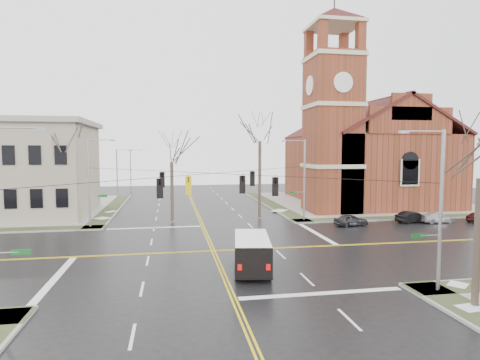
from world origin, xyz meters
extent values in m
plane|color=black|center=(0.00, 0.00, 0.00)|extent=(120.00, 120.00, 0.00)
cube|color=gray|center=(25.00, 25.00, 0.07)|extent=(30.00, 30.00, 0.15)
cube|color=#323C21|center=(11.20, 25.00, 0.15)|extent=(2.00, 30.00, 0.02)
cube|color=#323C21|center=(25.00, 11.20, 0.15)|extent=(30.00, 2.00, 0.02)
cube|color=gray|center=(-25.00, 25.00, 0.07)|extent=(30.00, 30.00, 0.15)
cube|color=#323C21|center=(-11.20, 25.00, 0.15)|extent=(2.00, 30.00, 0.02)
cube|color=gold|center=(-0.12, 0.00, 0.01)|extent=(0.12, 100.00, 0.01)
cube|color=gold|center=(0.12, 0.00, 0.01)|extent=(0.12, 100.00, 0.01)
cube|color=gold|center=(0.00, -0.12, 0.01)|extent=(100.00, 0.12, 0.01)
cube|color=gold|center=(0.00, 0.12, 0.01)|extent=(100.00, 0.12, 0.01)
cube|color=silver|center=(5.00, -10.50, 0.01)|extent=(9.50, 0.50, 0.01)
cube|color=silver|center=(-5.00, 10.50, 0.01)|extent=(9.50, 0.50, 0.01)
cube|color=silver|center=(-10.50, -5.00, 0.01)|extent=(0.50, 9.50, 0.01)
cube|color=silver|center=(10.50, 5.00, 0.01)|extent=(0.50, 9.50, 0.01)
cube|color=#612E19|center=(17.00, 17.00, 10.00)|extent=(6.00, 6.00, 20.00)
cube|color=beige|center=(17.00, 17.00, 19.50)|extent=(6.30, 6.30, 0.50)
cylinder|color=silver|center=(17.00, 13.95, 16.00)|extent=(2.40, 0.15, 2.40)
cylinder|color=silver|center=(13.95, 17.00, 16.00)|extent=(0.15, 2.40, 2.40)
cone|color=#391212|center=(17.00, 17.00, 24.60)|extent=(12.16, 12.16, 2.00)
cube|color=black|center=(17.00, 17.00, 26.40)|extent=(0.12, 0.12, 2.20)
cube|color=#612E19|center=(26.00, 26.00, 5.00)|extent=(18.00, 24.00, 10.00)
cube|color=#612E19|center=(16.80, 20.00, 2.20)|extent=(2.00, 5.00, 4.40)
cube|color=tan|center=(-22.00, 20.00, 5.50)|extent=(18.00, 14.00, 11.00)
cylinder|color=gray|center=(11.50, 11.50, 4.65)|extent=(0.20, 0.20, 9.00)
cylinder|color=gray|center=(10.90, 11.50, 3.30)|extent=(1.20, 0.06, 0.06)
cube|color=#0E521A|center=(10.20, 11.50, 3.30)|extent=(0.90, 0.04, 0.25)
cylinder|color=gray|center=(10.30, 11.50, 9.05)|extent=(2.40, 0.08, 0.08)
cube|color=gray|center=(9.10, 11.50, 9.00)|extent=(0.50, 0.22, 0.15)
cylinder|color=gray|center=(-11.50, 11.50, 4.65)|extent=(0.20, 0.20, 9.00)
cylinder|color=gray|center=(-10.90, 11.50, 3.30)|extent=(1.20, 0.06, 0.06)
cube|color=#0E521A|center=(-10.20, 11.50, 3.30)|extent=(0.90, 0.04, 0.25)
cylinder|color=gray|center=(-10.30, 11.50, 9.05)|extent=(2.40, 0.08, 0.08)
cube|color=gray|center=(-9.10, 11.50, 9.00)|extent=(0.50, 0.22, 0.15)
cylinder|color=gray|center=(11.50, -11.50, 4.65)|extent=(0.20, 0.20, 9.00)
cylinder|color=gray|center=(10.90, -11.50, 3.30)|extent=(1.20, 0.06, 0.06)
cube|color=#0E521A|center=(10.20, -11.50, 3.30)|extent=(0.90, 0.04, 0.25)
cylinder|color=gray|center=(10.30, -11.50, 9.05)|extent=(2.40, 0.08, 0.08)
cube|color=gray|center=(9.10, -11.50, 9.00)|extent=(0.50, 0.22, 0.15)
cylinder|color=gray|center=(-10.90, -11.50, 3.30)|extent=(1.20, 0.06, 0.06)
cube|color=#0E521A|center=(-10.20, -11.50, 3.30)|extent=(0.90, 0.04, 0.25)
cylinder|color=gray|center=(-10.30, -11.50, 9.05)|extent=(2.40, 0.08, 0.08)
cube|color=gray|center=(-9.10, -11.50, 9.00)|extent=(0.50, 0.22, 0.15)
cylinder|color=black|center=(0.00, 0.00, 6.20)|extent=(23.02, 23.02, 0.03)
cylinder|color=black|center=(0.00, 0.00, 6.20)|extent=(23.02, 23.02, 0.03)
imported|color=black|center=(-4.00, -4.00, 5.45)|extent=(0.21, 0.26, 1.30)
imported|color=black|center=(4.00, 4.00, 5.45)|extent=(0.21, 0.26, 1.30)
imported|color=yellow|center=(-2.00, -2.00, 5.45)|extent=(0.21, 0.26, 1.30)
imported|color=black|center=(-4.00, 4.00, 5.45)|extent=(0.21, 0.26, 1.30)
imported|color=black|center=(4.00, -4.00, 5.45)|extent=(0.21, 0.26, 1.30)
imported|color=black|center=(2.00, -2.00, 5.45)|extent=(0.21, 0.26, 1.30)
cylinder|color=gray|center=(-10.80, 28.00, 4.10)|extent=(0.16, 0.16, 8.00)
cylinder|color=gray|center=(-9.80, 28.00, 8.00)|extent=(2.00, 0.07, 0.07)
cube|color=gray|center=(-8.80, 28.00, 7.95)|extent=(0.45, 0.20, 0.13)
cylinder|color=gray|center=(-10.80, 48.00, 4.10)|extent=(0.16, 0.16, 8.00)
cylinder|color=gray|center=(-9.80, 48.00, 8.00)|extent=(2.00, 0.07, 0.07)
cube|color=gray|center=(-8.80, 48.00, 7.95)|extent=(0.45, 0.20, 0.13)
cube|color=white|center=(2.00, -5.59, 1.31)|extent=(3.12, 6.05, 1.85)
cube|color=white|center=(2.38, -3.22, 1.03)|extent=(2.36, 1.32, 1.31)
cube|color=black|center=(2.44, -2.85, 1.63)|extent=(2.01, 0.45, 0.87)
cube|color=black|center=(2.03, -5.37, 1.90)|extent=(2.85, 4.23, 0.60)
cube|color=#B70C0A|center=(0.69, -8.35, 1.09)|extent=(0.27, 0.12, 0.37)
cube|color=#B70C0A|center=(2.37, -8.62, 1.09)|extent=(0.27, 0.12, 0.37)
cube|color=black|center=(2.00, -5.59, 0.36)|extent=(3.18, 6.11, 0.11)
cylinder|color=black|center=(1.32, -3.55, 0.39)|extent=(0.40, 0.82, 0.78)
cylinder|color=black|center=(3.29, -3.87, 0.39)|extent=(0.40, 0.82, 0.78)
cylinder|color=black|center=(0.71, -7.30, 0.39)|extent=(0.40, 0.82, 0.78)
cylinder|color=black|center=(2.68, -7.62, 0.39)|extent=(0.40, 0.82, 0.78)
imported|color=black|center=(15.46, 7.92, 0.62)|extent=(3.78, 1.92, 1.23)
imported|color=black|center=(22.99, 8.60, 0.62)|extent=(3.99, 2.15, 1.25)
imported|color=#B5B5B7|center=(25.62, 8.08, 0.56)|extent=(3.95, 1.78, 1.12)
imported|color=#461414|center=(30.67, 7.90, 0.56)|extent=(3.57, 2.56, 1.13)
cylinder|color=#3C2F26|center=(-13.93, 13.63, 4.06)|extent=(0.36, 0.36, 7.82)
cylinder|color=#3C2F26|center=(-3.13, 13.53, 3.42)|extent=(0.36, 0.36, 6.53)
cylinder|color=#3C2F26|center=(6.96, 14.11, 4.60)|extent=(0.36, 0.36, 8.90)
cylinder|color=#3C2F26|center=(11.87, -13.84, 3.39)|extent=(0.36, 0.36, 6.48)
camera|label=1|loc=(-3.29, -31.31, 8.06)|focal=30.00mm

